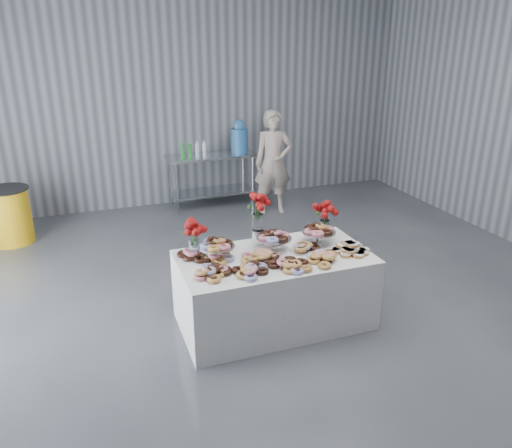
{
  "coord_description": "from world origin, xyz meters",
  "views": [
    {
      "loc": [
        -1.72,
        -3.85,
        2.82
      ],
      "look_at": [
        -0.06,
        0.64,
        0.97
      ],
      "focal_mm": 35.0,
      "sensor_mm": 36.0,
      "label": 1
    }
  ],
  "objects": [
    {
      "name": "donut_mounds",
      "position": [
        0.01,
        0.23,
        0.8
      ],
      "size": [
        1.81,
        0.81,
        0.09
      ],
      "primitive_type": null,
      "rotation": [
        0.0,
        0.0,
        -0.01
      ],
      "color": "#B87743",
      "rests_on": "display_table"
    },
    {
      "name": "display_table",
      "position": [
        0.01,
        0.28,
        0.38
      ],
      "size": [
        1.91,
        1.01,
        0.75
      ],
      "primitive_type": "cube",
      "rotation": [
        0.0,
        0.0,
        -0.01
      ],
      "color": "white",
      "rests_on": "ground"
    },
    {
      "name": "cake_stand_mid",
      "position": [
        0.06,
        0.43,
        0.89
      ],
      "size": [
        0.36,
        0.36,
        0.17
      ],
      "color": "silver",
      "rests_on": "display_table"
    },
    {
      "name": "cake_stand_right",
      "position": [
        0.56,
        0.43,
        0.89
      ],
      "size": [
        0.36,
        0.36,
        0.17
      ],
      "color": "silver",
      "rests_on": "display_table"
    },
    {
      "name": "bouquet_center",
      "position": [
        -0.04,
        0.63,
        1.13
      ],
      "size": [
        0.26,
        0.26,
        0.57
      ],
      "color": "silver",
      "rests_on": "display_table"
    },
    {
      "name": "room_walls",
      "position": [
        -0.27,
        0.07,
        2.64
      ],
      "size": [
        8.04,
        9.04,
        4.02
      ],
      "color": "gray",
      "rests_on": "ground"
    },
    {
      "name": "ground",
      "position": [
        0.0,
        0.0,
        0.0
      ],
      "size": [
        9.0,
        9.0,
        0.0
      ],
      "primitive_type": "plane",
      "color": "#3A3C42",
      "rests_on": "ground"
    },
    {
      "name": "bouquet_right",
      "position": [
        0.71,
        0.58,
        1.05
      ],
      "size": [
        0.26,
        0.26,
        0.42
      ],
      "color": "white",
      "rests_on": "display_table"
    },
    {
      "name": "prep_table",
      "position": [
        0.42,
        4.1,
        0.62
      ],
      "size": [
        1.5,
        0.6,
        0.9
      ],
      "color": "silver",
      "rests_on": "ground"
    },
    {
      "name": "danish_pile",
      "position": [
        0.76,
        0.13,
        0.81
      ],
      "size": [
        0.48,
        0.48,
        0.11
      ],
      "primitive_type": null,
      "color": "white",
      "rests_on": "display_table"
    },
    {
      "name": "bouquet_left",
      "position": [
        -0.74,
        0.54,
        1.05
      ],
      "size": [
        0.26,
        0.26,
        0.42
      ],
      "color": "white",
      "rests_on": "display_table"
    },
    {
      "name": "drink_bottles",
      "position": [
        0.1,
        4.0,
        1.04
      ],
      "size": [
        0.54,
        0.08,
        0.27
      ],
      "primitive_type": null,
      "color": "#268C33",
      "rests_on": "prep_table"
    },
    {
      "name": "trash_barrel",
      "position": [
        -2.69,
        3.53,
        0.4
      ],
      "size": [
        0.62,
        0.62,
        0.8
      ],
      "rotation": [
        0.0,
        0.0,
        0.21
      ],
      "color": "yellow",
      "rests_on": "ground"
    },
    {
      "name": "cake_stand_left",
      "position": [
        -0.54,
        0.44,
        0.89
      ],
      "size": [
        0.36,
        0.36,
        0.17
      ],
      "color": "silver",
      "rests_on": "display_table"
    },
    {
      "name": "water_jug",
      "position": [
        0.92,
        4.1,
        1.15
      ],
      "size": [
        0.28,
        0.28,
        0.55
      ],
      "color": "#3F8CD9",
      "rests_on": "prep_table"
    },
    {
      "name": "person",
      "position": [
        1.28,
        3.44,
        0.84
      ],
      "size": [
        0.69,
        0.53,
        1.68
      ],
      "primitive_type": "imported",
      "rotation": [
        0.0,
        0.0,
        -0.22
      ],
      "color": "#CC8C93",
      "rests_on": "ground"
    }
  ]
}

